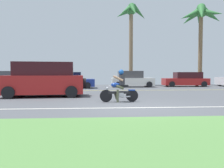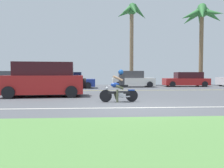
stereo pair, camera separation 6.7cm
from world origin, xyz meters
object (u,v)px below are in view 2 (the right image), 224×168
(palm_tree_1, at_px, (131,19))
(motorcyclist_distant, at_px, (38,83))
(parked_car_1, at_px, (69,81))
(suv_nearby, at_px, (44,80))
(palm_tree_0, at_px, (202,18))
(motorcyclist, at_px, (119,88))
(parked_car_3, at_px, (186,80))
(parked_car_2, at_px, (132,80))
(parked_car_0, at_px, (7,80))

(palm_tree_1, bearing_deg, motorcyclist_distant, -136.29)
(parked_car_1, height_order, palm_tree_1, palm_tree_1)
(parked_car_1, bearing_deg, suv_nearby, -93.61)
(suv_nearby, bearing_deg, palm_tree_0, 38.69)
(suv_nearby, xyz_separation_m, palm_tree_0, (14.70, 11.77, 6.62))
(motorcyclist, height_order, parked_car_3, motorcyclist)
(palm_tree_0, xyz_separation_m, motorcyclist_distant, (-16.17, -7.58, -6.97))
(suv_nearby, height_order, parked_car_1, suv_nearby)
(parked_car_1, relative_size, palm_tree_1, 0.49)
(palm_tree_0, relative_size, motorcyclist_distant, 5.91)
(motorcyclist, relative_size, parked_car_3, 0.39)
(suv_nearby, distance_m, parked_car_1, 7.29)
(parked_car_1, relative_size, parked_car_3, 1.01)
(parked_car_2, height_order, parked_car_3, parked_car_2)
(parked_car_3, distance_m, palm_tree_1, 9.01)
(suv_nearby, xyz_separation_m, motorcyclist_distant, (-1.47, 4.19, -0.36))
(parked_car_1, distance_m, palm_tree_1, 10.45)
(motorcyclist, height_order, suv_nearby, suv_nearby)
(suv_nearby, height_order, motorcyclist_distant, suv_nearby)
(parked_car_0, bearing_deg, suv_nearby, -57.03)
(parked_car_0, height_order, motorcyclist_distant, parked_car_0)
(motorcyclist_distant, bearing_deg, suv_nearby, -70.70)
(suv_nearby, relative_size, palm_tree_1, 0.51)
(suv_nearby, height_order, parked_car_0, suv_nearby)
(suv_nearby, relative_size, motorcyclist_distant, 3.04)
(parked_car_0, height_order, palm_tree_0, palm_tree_0)
(parked_car_2, relative_size, palm_tree_1, 0.45)
(motorcyclist_distant, bearing_deg, motorcyclist, -51.72)
(palm_tree_0, distance_m, palm_tree_1, 7.91)
(suv_nearby, distance_m, parked_car_3, 15.05)
(parked_car_0, bearing_deg, palm_tree_0, 10.69)
(suv_nearby, height_order, parked_car_2, suv_nearby)
(palm_tree_0, bearing_deg, parked_car_0, -169.31)
(parked_car_2, bearing_deg, suv_nearby, -126.27)
(parked_car_2, bearing_deg, parked_car_1, -166.39)
(parked_car_1, relative_size, motorcyclist_distant, 2.94)
(suv_nearby, relative_size, parked_car_3, 1.05)
(palm_tree_1, bearing_deg, parked_car_2, -96.93)
(parked_car_2, xyz_separation_m, palm_tree_0, (8.31, 3.07, 6.82))
(parked_car_1, distance_m, palm_tree_0, 16.44)
(suv_nearby, distance_m, motorcyclist_distant, 4.46)
(parked_car_0, xyz_separation_m, parked_car_2, (11.59, 0.69, 0.01))
(parked_car_3, bearing_deg, palm_tree_1, 149.99)
(parked_car_1, bearing_deg, palm_tree_0, 17.55)
(suv_nearby, height_order, palm_tree_0, palm_tree_0)
(motorcyclist, distance_m, parked_car_1, 10.59)
(parked_car_3, bearing_deg, parked_car_1, -170.88)
(parked_car_0, distance_m, parked_car_3, 17.20)
(palm_tree_1, bearing_deg, parked_car_1, -142.71)
(parked_car_2, height_order, palm_tree_0, palm_tree_0)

